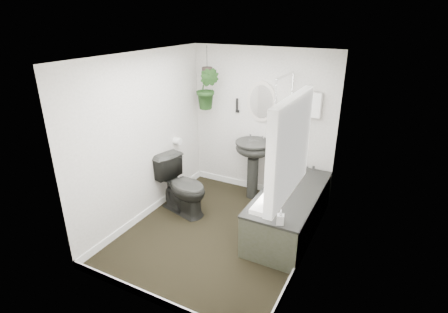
% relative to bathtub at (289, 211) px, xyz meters
% --- Properties ---
extents(floor, '(2.30, 2.80, 0.02)m').
position_rel_bathtub_xyz_m(floor, '(-0.80, -0.50, -0.30)').
color(floor, black).
rests_on(floor, ground).
extents(ceiling, '(2.30, 2.80, 0.02)m').
position_rel_bathtub_xyz_m(ceiling, '(-0.80, -0.50, 2.02)').
color(ceiling, white).
rests_on(ceiling, ground).
extents(wall_back, '(2.30, 0.02, 2.30)m').
position_rel_bathtub_xyz_m(wall_back, '(-0.80, 0.91, 0.86)').
color(wall_back, silver).
rests_on(wall_back, ground).
extents(wall_front, '(2.30, 0.02, 2.30)m').
position_rel_bathtub_xyz_m(wall_front, '(-0.80, -1.91, 0.86)').
color(wall_front, silver).
rests_on(wall_front, ground).
extents(wall_left, '(0.02, 2.80, 2.30)m').
position_rel_bathtub_xyz_m(wall_left, '(-1.96, -0.50, 0.86)').
color(wall_left, silver).
rests_on(wall_left, ground).
extents(wall_right, '(0.02, 2.80, 2.30)m').
position_rel_bathtub_xyz_m(wall_right, '(0.36, -0.50, 0.86)').
color(wall_right, silver).
rests_on(wall_right, ground).
extents(skirting, '(2.30, 2.80, 0.10)m').
position_rel_bathtub_xyz_m(skirting, '(-0.80, -0.50, -0.24)').
color(skirting, white).
rests_on(skirting, floor).
extents(bathtub, '(0.72, 1.72, 0.58)m').
position_rel_bathtub_xyz_m(bathtub, '(0.00, 0.00, 0.00)').
color(bathtub, black).
rests_on(bathtub, floor).
extents(bath_screen, '(0.04, 0.72, 1.40)m').
position_rel_bathtub_xyz_m(bath_screen, '(-0.33, 0.49, 0.99)').
color(bath_screen, silver).
rests_on(bath_screen, bathtub).
extents(shower_box, '(0.20, 0.10, 0.35)m').
position_rel_bathtub_xyz_m(shower_box, '(0.00, 0.84, 1.26)').
color(shower_box, white).
rests_on(shower_box, wall_back).
extents(oval_mirror, '(0.46, 0.03, 0.62)m').
position_rel_bathtub_xyz_m(oval_mirror, '(-0.80, 0.87, 1.21)').
color(oval_mirror, beige).
rests_on(oval_mirror, wall_back).
extents(wall_sconce, '(0.04, 0.04, 0.22)m').
position_rel_bathtub_xyz_m(wall_sconce, '(-1.20, 0.86, 1.11)').
color(wall_sconce, black).
rests_on(wall_sconce, wall_back).
extents(toilet_roll_holder, '(0.11, 0.11, 0.11)m').
position_rel_bathtub_xyz_m(toilet_roll_holder, '(-1.90, 0.20, 0.61)').
color(toilet_roll_holder, white).
rests_on(toilet_roll_holder, wall_left).
extents(window_recess, '(0.08, 1.00, 0.90)m').
position_rel_bathtub_xyz_m(window_recess, '(0.29, -1.20, 1.36)').
color(window_recess, white).
rests_on(window_recess, wall_right).
extents(window_sill, '(0.18, 1.00, 0.04)m').
position_rel_bathtub_xyz_m(window_sill, '(0.22, -1.20, 0.94)').
color(window_sill, white).
rests_on(window_sill, wall_right).
extents(window_blinds, '(0.01, 0.86, 0.76)m').
position_rel_bathtub_xyz_m(window_blinds, '(0.24, -1.20, 1.36)').
color(window_blinds, white).
rests_on(window_blinds, wall_right).
extents(toilet, '(0.91, 0.66, 0.83)m').
position_rel_bathtub_xyz_m(toilet, '(-1.53, -0.25, 0.13)').
color(toilet, black).
rests_on(toilet, floor).
extents(pedestal_sink, '(0.58, 0.50, 0.94)m').
position_rel_bathtub_xyz_m(pedestal_sink, '(-0.80, 0.62, 0.18)').
color(pedestal_sink, black).
rests_on(pedestal_sink, floor).
extents(sill_plant, '(0.22, 0.20, 0.23)m').
position_rel_bathtub_xyz_m(sill_plant, '(0.17, -1.06, 1.08)').
color(sill_plant, black).
rests_on(sill_plant, window_sill).
extents(hanging_plant, '(0.39, 0.34, 0.64)m').
position_rel_bathtub_xyz_m(hanging_plant, '(-1.58, 0.61, 1.38)').
color(hanging_plant, black).
rests_on(hanging_plant, ceiling).
extents(soap_bottle, '(0.10, 0.10, 0.18)m').
position_rel_bathtub_xyz_m(soap_bottle, '(0.12, -0.79, 0.38)').
color(soap_bottle, '#2D2422').
rests_on(soap_bottle, bathtub).
extents(hanging_pot, '(0.16, 0.16, 0.12)m').
position_rel_bathtub_xyz_m(hanging_pot, '(-1.58, 0.61, 1.64)').
color(hanging_pot, '#2E241F').
rests_on(hanging_pot, ceiling).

